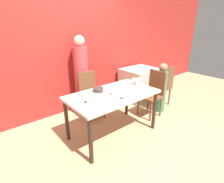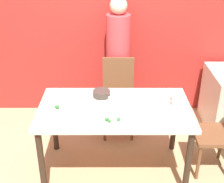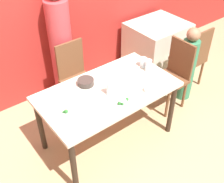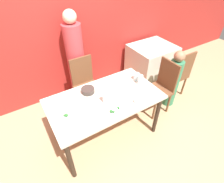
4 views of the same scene
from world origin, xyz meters
name	(u,v)px [view 1 (image 1 of 4)]	position (x,y,z in m)	size (l,w,h in m)	color
ground_plane	(113,133)	(0.00, 0.00, 0.00)	(10.00, 10.00, 0.00)	tan
wall_back	(71,48)	(0.00, 1.33, 1.35)	(10.00, 0.06, 2.70)	#A82823
dining_table	(113,98)	(0.00, 0.00, 0.68)	(1.48, 0.82, 0.76)	beige
chair_adult_spot	(91,94)	(0.05, 0.76, 0.50)	(0.40, 0.40, 0.94)	brown
chair_child_spot	(153,92)	(1.08, 0.01, 0.50)	(0.40, 0.40, 0.94)	brown
person_adult	(82,78)	(0.05, 1.07, 0.76)	(0.30, 0.30, 1.62)	#C63D42
person_child	(161,89)	(1.36, 0.01, 0.51)	(0.22, 0.22, 1.07)	#387F56
bowl_curry	(98,90)	(-0.13, 0.22, 0.80)	(0.18, 0.18, 0.07)	#3D332D
plate_rice_adult	(86,102)	(-0.52, -0.03, 0.78)	(0.23, 0.23, 0.06)	white
plate_rice_child	(123,98)	(-0.02, -0.27, 0.78)	(0.21, 0.21, 0.05)	white
bowl_rice_small	(140,92)	(0.33, -0.28, 0.78)	(0.12, 0.12, 0.04)	white
glass_water_tall	(138,82)	(0.59, 0.00, 0.84)	(0.07, 0.07, 0.14)	silver
glass_water_short	(114,91)	(-0.03, -0.07, 0.84)	(0.07, 0.07, 0.14)	silver
glass_water_center	(134,81)	(0.61, 0.11, 0.82)	(0.08, 0.08, 0.11)	silver
napkin_folded	(137,89)	(0.45, -0.12, 0.77)	(0.14, 0.14, 0.01)	white
fork_steel	(117,85)	(0.30, 0.25, 0.77)	(0.18, 0.07, 0.01)	silver
spoon_steel	(71,99)	(-0.62, 0.24, 0.77)	(0.18, 0.05, 0.01)	silver
background_table	(139,83)	(1.62, 0.85, 0.38)	(0.86, 0.74, 0.75)	beige
chair_background	(163,85)	(1.62, 0.14, 0.50)	(0.40, 0.40, 0.94)	brown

